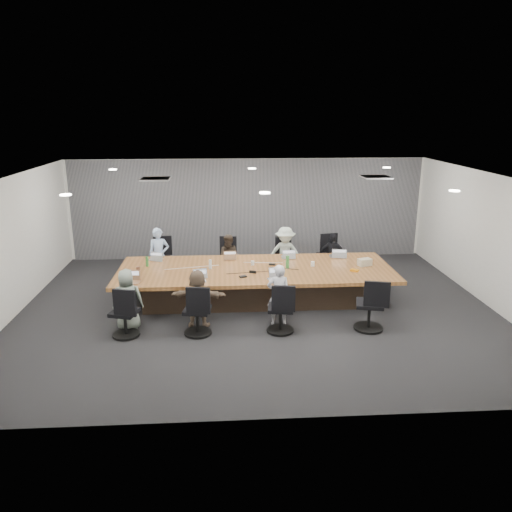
{
  "coord_description": "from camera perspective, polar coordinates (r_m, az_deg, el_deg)",
  "views": [
    {
      "loc": [
        -0.67,
        -9.91,
        4.06
      ],
      "look_at": [
        0.0,
        0.4,
        1.05
      ],
      "focal_mm": 35.0,
      "sensor_mm": 36.0,
      "label": 1
    }
  ],
  "objects": [
    {
      "name": "chair_1",
      "position": [
        12.65,
        -3.02,
        -0.62
      ],
      "size": [
        0.6,
        0.6,
        0.79
      ],
      "primitive_type": null,
      "rotation": [
        0.0,
        0.0,
        3.0
      ],
      "color": "black",
      "rests_on": "ground"
    },
    {
      "name": "chair_7",
      "position": [
        9.82,
        12.85,
        -5.81
      ],
      "size": [
        0.72,
        0.72,
        0.88
      ],
      "primitive_type": null,
      "rotation": [
        0.0,
        0.0,
        -0.25
      ],
      "color": "black",
      "rests_on": "ground"
    },
    {
      "name": "person_5",
      "position": [
        9.72,
        -6.66,
        -4.86
      ],
      "size": [
        1.11,
        0.47,
        1.16
      ],
      "primitive_type": "imported",
      "rotation": [
        0.0,
        0.0,
        3.02
      ],
      "color": "brown",
      "rests_on": "ground"
    },
    {
      "name": "snack_packet",
      "position": [
        10.95,
        11.2,
        -1.62
      ],
      "size": [
        0.21,
        0.2,
        0.04
      ],
      "primitive_type": "cube",
      "rotation": [
        0.0,
        0.0,
        -0.69
      ],
      "color": "orange",
      "rests_on": "conference_table"
    },
    {
      "name": "chair_3",
      "position": [
        12.92,
        8.28,
        -0.27
      ],
      "size": [
        0.67,
        0.67,
        0.85
      ],
      "primitive_type": null,
      "rotation": [
        0.0,
        0.0,
        3.32
      ],
      "color": "black",
      "rests_on": "ground"
    },
    {
      "name": "laptop_1",
      "position": [
        11.69,
        -2.98,
        -0.24
      ],
      "size": [
        0.3,
        0.21,
        0.02
      ],
      "primitive_type": "cube",
      "rotation": [
        0.0,
        0.0,
        3.16
      ],
      "color": "#8C6647",
      "rests_on": "conference_table"
    },
    {
      "name": "laptop_2",
      "position": [
        11.78,
        3.66,
        -0.11
      ],
      "size": [
        0.31,
        0.22,
        0.02
      ],
      "primitive_type": "cube",
      "rotation": [
        0.0,
        0.0,
        3.11
      ],
      "color": "#B2B2B7",
      "rests_on": "conference_table"
    },
    {
      "name": "laptop_3",
      "position": [
        11.98,
        9.21,
        -0.01
      ],
      "size": [
        0.37,
        0.28,
        0.02
      ],
      "primitive_type": "cube",
      "rotation": [
        0.0,
        0.0,
        3.02
      ],
      "color": "#B2B2B7",
      "rests_on": "conference_table"
    },
    {
      "name": "chair_5",
      "position": [
        9.46,
        -6.73,
        -6.59
      ],
      "size": [
        0.64,
        0.64,
        0.82
      ],
      "primitive_type": null,
      "rotation": [
        0.0,
        0.0,
        -0.17
      ],
      "color": "black",
      "rests_on": "ground"
    },
    {
      "name": "person_2",
      "position": [
        12.33,
        3.33,
        0.26
      ],
      "size": [
        0.89,
        0.53,
        1.34
      ],
      "primitive_type": "imported",
      "rotation": [
        0.0,
        0.0,
        6.24
      ],
      "color": "#ACBCAE",
      "rests_on": "ground"
    },
    {
      "name": "mug_brown",
      "position": [
        11.02,
        -13.34,
        -1.46
      ],
      "size": [
        0.09,
        0.09,
        0.1
      ],
      "primitive_type": "cylinder",
      "rotation": [
        0.0,
        0.0,
        0.08
      ],
      "color": "brown",
      "rests_on": "conference_table"
    },
    {
      "name": "person_6",
      "position": [
        9.74,
        2.59,
        -4.46
      ],
      "size": [
        0.46,
        0.32,
        1.24
      ],
      "primitive_type": "imported",
      "rotation": [
        0.0,
        0.0,
        3.1
      ],
      "color": "silver",
      "rests_on": "ground"
    },
    {
      "name": "person_0",
      "position": [
        12.34,
        -11.02,
        0.04
      ],
      "size": [
        0.53,
        0.38,
        1.36
      ],
      "primitive_type": "imported",
      "rotation": [
        0.0,
        0.0,
        6.39
      ],
      "color": "#9CB6DC",
      "rests_on": "ground"
    },
    {
      "name": "curtain",
      "position": [
        14.1,
        -0.94,
        5.37
      ],
      "size": [
        9.8,
        0.04,
        2.8
      ],
      "primitive_type": "cube",
      "color": "slate",
      "rests_on": "ground"
    },
    {
      "name": "wall_left",
      "position": [
        11.13,
        -26.48,
        0.69
      ],
      "size": [
        0.0,
        8.0,
        2.8
      ],
      "primitive_type": "cube",
      "rotation": [
        1.57,
        0.0,
        1.57
      ],
      "color": "silver",
      "rests_on": "ground"
    },
    {
      "name": "chair_6",
      "position": [
        9.5,
        2.8,
        -6.41
      ],
      "size": [
        0.61,
        0.61,
        0.81
      ],
      "primitive_type": null,
      "rotation": [
        0.0,
        0.0,
        -0.12
      ],
      "color": "black",
      "rests_on": "ground"
    },
    {
      "name": "laptop_5",
      "position": [
        10.17,
        -6.55,
        -2.85
      ],
      "size": [
        0.31,
        0.24,
        0.02
      ],
      "primitive_type": "cube",
      "rotation": [
        0.0,
        0.0,
        0.17
      ],
      "color": "#B2B2B7",
      "rests_on": "conference_table"
    },
    {
      "name": "cup_white_near",
      "position": [
        11.15,
        6.5,
        -0.9
      ],
      "size": [
        0.09,
        0.09,
        0.11
      ],
      "primitive_type": "cylinder",
      "rotation": [
        0.0,
        0.0,
        0.07
      ],
      "color": "white",
      "rests_on": "conference_table"
    },
    {
      "name": "chair_2",
      "position": [
        12.74,
        3.12,
        -0.57
      ],
      "size": [
        0.56,
        0.56,
        0.76
      ],
      "primitive_type": null,
      "rotation": [
        0.0,
        0.0,
        3.24
      ],
      "color": "black",
      "rests_on": "ground"
    },
    {
      "name": "person_1",
      "position": [
        12.26,
        -3.01,
        -0.24
      ],
      "size": [
        0.63,
        0.53,
        1.17
      ],
      "primitive_type": "imported",
      "rotation": [
        0.0,
        0.0,
        6.12
      ],
      "color": "#332920",
      "rests_on": "ground"
    },
    {
      "name": "bottle_green_right",
      "position": [
        10.96,
        3.63,
        -0.68
      ],
      "size": [
        0.1,
        0.1,
        0.27
      ],
      "primitive_type": "cylinder",
      "rotation": [
        0.0,
        0.0,
        -0.38
      ],
      "color": "#388538",
      "rests_on": "conference_table"
    },
    {
      "name": "laptop_0",
      "position": [
        11.79,
        -11.36,
        -0.39
      ],
      "size": [
        0.33,
        0.26,
        0.02
      ],
      "primitive_type": "cube",
      "rotation": [
        0.0,
        0.0,
        2.89
      ],
      "color": "#B2B2B7",
      "rests_on": "conference_table"
    },
    {
      "name": "chair_0",
      "position": [
        12.74,
        -10.77,
        -0.63
      ],
      "size": [
        0.65,
        0.65,
        0.85
      ],
      "primitive_type": null,
      "rotation": [
        0.0,
        0.0,
        3.28
      ],
      "color": "black",
      "rests_on": "ground"
    },
    {
      "name": "floor",
      "position": [
        10.73,
        0.14,
        -5.99
      ],
      "size": [
        10.0,
        8.0,
        0.0
      ],
      "primitive_type": "cube",
      "color": "black",
      "rests_on": "ground"
    },
    {
      "name": "laptop_6",
      "position": [
        10.21,
        2.26,
        -2.68
      ],
      "size": [
        0.34,
        0.26,
        0.02
      ],
      "primitive_type": "cube",
      "rotation": [
        0.0,
        0.0,
        0.17
      ],
      "color": "#B2B2B7",
      "rests_on": "conference_table"
    },
    {
      "name": "stapler",
      "position": [
        10.61,
        -0.36,
        -1.83
      ],
      "size": [
        0.15,
        0.09,
        0.06
      ],
      "primitive_type": "cube",
      "rotation": [
        0.0,
        0.0,
        -0.38
      ],
      "color": "black",
      "rests_on": "conference_table"
    },
    {
      "name": "ceiling",
      "position": [
        10.01,
        0.15,
        9.02
      ],
      "size": [
        10.0,
        8.0,
        0.0
      ],
      "primitive_type": "cube",
      "color": "white",
      "rests_on": "wall_back"
    },
    {
      "name": "person_4",
      "position": [
        9.88,
        -14.48,
        -4.82
      ],
      "size": [
        0.63,
        0.45,
        1.19
      ],
      "primitive_type": "imported",
      "rotation": [
        0.0,
        0.0,
        3.27
      ],
      "color": "gray",
      "rests_on": "ground"
    },
    {
      "name": "conference_table",
      "position": [
        11.05,
        -0.03,
        -3.09
      ],
      "size": [
        6.0,
        2.2,
        0.74
      ],
      "color": "#39291D",
      "rests_on": "ground"
    },
    {
      "name": "bottle_clear",
      "position": [
        10.93,
        -5.24,
        -0.95
      ],
      "size": [
        0.08,
        0.08,
        0.2
      ],
      "primitive_type": "cylinder",
      "rotation": [
        0.0,
        0.0,
        -0.35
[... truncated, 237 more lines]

